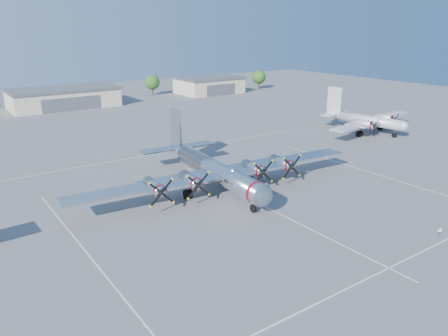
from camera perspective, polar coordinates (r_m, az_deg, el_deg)
ground at (r=57.73m, az=2.65°, el=-3.71°), size 260.00×260.00×0.00m
parking_lines at (r=56.45m, az=3.74°, el=-4.24°), size 60.00×50.08×0.01m
hangar_center at (r=129.95m, az=-20.19°, el=8.65°), size 28.60×14.60×5.40m
hangar_east at (r=149.51m, az=-1.96°, el=10.80°), size 20.60×14.60×5.40m
tree_east at (r=145.76m, az=-9.34°, el=10.99°), size 4.80×4.80×6.64m
tree_far_east at (r=159.53m, az=4.59°, el=11.75°), size 4.80×4.80×6.64m
main_bomber_b29 at (r=60.57m, az=-1.36°, el=-2.63°), size 43.29×31.25×9.13m
twin_engine_east at (r=97.44m, az=17.94°, el=4.45°), size 30.58×24.07×8.82m
info_placard at (r=51.87m, az=26.35°, el=-7.42°), size 0.52×0.17×1.01m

